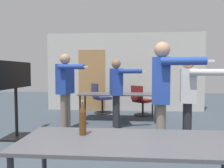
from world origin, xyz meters
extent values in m
cube|color=beige|center=(0.00, 5.85, 1.30)|extent=(5.25, 0.10, 2.60)
cube|color=#AD7F4C|center=(-1.10, 5.79, 1.02)|extent=(0.90, 0.02, 2.05)
cube|color=#4C4C51|center=(0.19, 0.39, 0.71)|extent=(1.97, 0.77, 0.03)
cylinder|color=#2D2D33|center=(-0.73, 0.71, 0.35)|extent=(0.05, 0.05, 0.70)
cube|color=#4C4C51|center=(-0.14, 4.38, 0.71)|extent=(2.06, 0.76, 0.03)
cylinder|color=#2D2D33|center=(-1.11, 4.06, 0.35)|extent=(0.05, 0.05, 0.70)
cylinder|color=#2D2D33|center=(0.83, 4.06, 0.35)|extent=(0.05, 0.05, 0.70)
cylinder|color=#2D2D33|center=(-1.11, 4.70, 0.35)|extent=(0.05, 0.05, 0.70)
cylinder|color=#2D2D33|center=(0.83, 4.70, 0.35)|extent=(0.05, 0.05, 0.70)
cube|color=black|center=(-2.08, 2.64, 0.01)|extent=(0.44, 0.56, 0.03)
cylinder|color=black|center=(-2.08, 2.64, 0.51)|extent=(0.06, 0.06, 0.96)
cube|color=black|center=(-2.08, 2.64, 1.26)|extent=(0.04, 1.27, 0.53)
cube|color=black|center=(-2.10, 2.64, 1.26)|extent=(0.01, 1.16, 0.46)
cylinder|color=#28282D|center=(1.24, 2.63, 0.39)|extent=(0.14, 0.14, 0.77)
cylinder|color=#28282D|center=(1.21, 2.44, 0.39)|extent=(0.14, 0.14, 0.77)
cube|color=silver|center=(1.23, 2.54, 1.07)|extent=(0.33, 0.50, 0.61)
sphere|color=#936B4C|center=(1.23, 2.54, 1.48)|extent=(0.21, 0.21, 0.21)
cylinder|color=silver|center=(1.28, 2.82, 1.05)|extent=(0.11, 0.11, 0.52)
cylinder|color=silver|center=(1.44, 2.21, 1.31)|extent=(0.54, 0.20, 0.11)
cylinder|color=slate|center=(-1.23, 3.31, 0.41)|extent=(0.13, 0.13, 0.83)
cylinder|color=slate|center=(-1.26, 3.14, 0.41)|extent=(0.13, 0.13, 0.83)
cube|color=#23429E|center=(-1.25, 3.22, 1.16)|extent=(0.32, 0.47, 0.65)
sphere|color=tan|center=(-1.25, 3.22, 1.60)|extent=(0.23, 0.23, 0.23)
cylinder|color=#23429E|center=(-1.19, 3.49, 1.14)|extent=(0.10, 0.10, 0.56)
cylinder|color=#23429E|center=(-1.02, 2.91, 1.42)|extent=(0.57, 0.21, 0.10)
cube|color=white|center=(-0.72, 2.84, 1.42)|extent=(0.12, 0.06, 0.03)
cylinder|color=slate|center=(0.67, 1.91, 0.43)|extent=(0.14, 0.14, 0.86)
cylinder|color=slate|center=(0.64, 1.72, 0.43)|extent=(0.14, 0.14, 0.86)
cube|color=#23429E|center=(0.65, 1.82, 1.19)|extent=(0.33, 0.49, 0.67)
sphere|color=tan|center=(0.65, 1.82, 1.65)|extent=(0.24, 0.24, 0.24)
cylinder|color=#23429E|center=(0.70, 2.09, 1.17)|extent=(0.11, 0.11, 0.58)
cylinder|color=#23429E|center=(0.89, 1.49, 1.46)|extent=(0.59, 0.21, 0.11)
cube|color=white|center=(1.21, 1.43, 1.46)|extent=(0.12, 0.06, 0.03)
cylinder|color=#28282D|center=(-0.16, 3.63, 0.39)|extent=(0.13, 0.13, 0.78)
cylinder|color=#28282D|center=(-0.11, 3.46, 0.39)|extent=(0.13, 0.13, 0.78)
cube|color=#23429E|center=(-0.14, 3.55, 1.08)|extent=(0.34, 0.47, 0.61)
sphere|color=#936B4C|center=(-0.14, 3.55, 1.50)|extent=(0.22, 0.22, 0.22)
cylinder|color=#23429E|center=(-0.20, 3.80, 1.06)|extent=(0.10, 0.10, 0.53)
cylinder|color=#23429E|center=(0.19, 3.36, 1.33)|extent=(0.54, 0.23, 0.10)
cube|color=white|center=(0.47, 3.43, 1.33)|extent=(0.13, 0.07, 0.03)
cylinder|color=black|center=(-0.67, 5.28, 0.01)|extent=(0.52, 0.52, 0.03)
cylinder|color=black|center=(-0.67, 5.28, 0.24)|extent=(0.06, 0.06, 0.42)
cube|color=navy|center=(-0.67, 5.28, 0.49)|extent=(0.63, 0.63, 0.08)
cube|color=navy|center=(-0.90, 5.14, 0.74)|extent=(0.28, 0.40, 0.42)
cylinder|color=black|center=(0.58, 5.07, 0.01)|extent=(0.52, 0.52, 0.03)
cylinder|color=black|center=(0.58, 5.07, 0.22)|extent=(0.06, 0.06, 0.37)
cube|color=maroon|center=(0.58, 5.07, 0.44)|extent=(0.65, 0.65, 0.08)
cube|color=maroon|center=(0.39, 4.89, 0.69)|extent=(0.34, 0.36, 0.42)
cylinder|color=#563314|center=(-0.27, 0.51, 0.84)|extent=(0.07, 0.07, 0.22)
cone|color=#563314|center=(-0.27, 0.51, 1.00)|extent=(0.06, 0.06, 0.10)
cylinder|color=gold|center=(-0.27, 0.51, 1.05)|extent=(0.03, 0.03, 0.01)
camera|label=1|loc=(0.17, -1.50, 1.33)|focal=35.00mm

